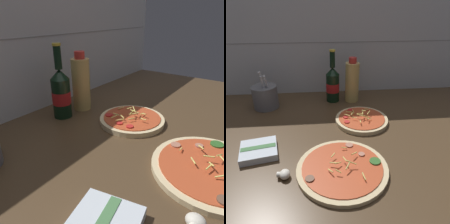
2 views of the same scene
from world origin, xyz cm
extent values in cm
cube|color=#4C3823|center=(0.00, 0.00, 1.25)|extent=(160.00, 90.00, 2.50)
cube|color=silver|center=(0.00, 45.50, 30.00)|extent=(160.00, 1.00, 60.00)
cube|color=gray|center=(0.00, 44.95, 30.00)|extent=(156.80, 0.16, 0.30)
cylinder|color=beige|center=(-4.81, -20.29, 3.19)|extent=(28.57, 28.57, 1.39)
cylinder|color=#C14C28|center=(-4.81, -20.29, 4.04)|extent=(25.14, 25.14, 0.30)
cylinder|color=brown|center=(-14.76, -24.82, 4.39)|extent=(2.69, 2.69, 0.40)
cylinder|color=#B7755B|center=(2.14, -15.29, 4.39)|extent=(2.17, 2.17, 0.40)
cylinder|color=#B7755B|center=(-1.22, -9.91, 4.39)|extent=(2.65, 2.65, 0.40)
cylinder|color=#336628|center=(5.80, -19.14, 4.39)|extent=(3.57, 3.57, 0.40)
cylinder|color=#EADB6B|center=(-8.67, -22.93, 5.14)|extent=(1.60, 2.39, 1.07)
cylinder|color=#EADB6B|center=(-7.39, -16.44, 5.64)|extent=(1.57, 1.75, 0.81)
cylinder|color=#EADB6B|center=(-3.92, -19.12, 5.96)|extent=(1.21, 2.56, 0.51)
cylinder|color=#EADB6B|center=(-7.52, -20.03, 5.51)|extent=(2.50, 0.94, 0.46)
cylinder|color=#EADB6B|center=(-2.06, -21.07, 6.09)|extent=(3.04, 1.11, 1.35)
cylinder|color=#EADB6B|center=(-6.23, -20.31, 5.62)|extent=(2.35, 1.71, 1.18)
cylinder|color=#EADB6B|center=(-6.45, -23.91, 5.66)|extent=(1.86, 1.16, 0.93)
cylinder|color=#EADB6B|center=(0.79, -26.03, 5.07)|extent=(0.82, 2.64, 0.72)
cylinder|color=#EADB6B|center=(-3.42, -22.34, 5.96)|extent=(1.80, 2.52, 1.06)
cylinder|color=#EADB6B|center=(-3.27, -12.03, 4.97)|extent=(1.88, 0.40, 0.71)
cylinder|color=#EADB6B|center=(-0.56, -16.37, 5.73)|extent=(2.21, 2.02, 0.89)
cylinder|color=beige|center=(6.85, 9.08, 3.36)|extent=(22.60, 22.60, 1.73)
cylinder|color=#C14C28|center=(6.85, 9.08, 4.38)|extent=(19.89, 19.89, 0.30)
cylinder|color=red|center=(0.28, 5.77, 4.73)|extent=(2.33, 2.33, 0.40)
cylinder|color=red|center=(0.09, 9.73, 4.73)|extent=(2.16, 2.16, 0.40)
cylinder|color=red|center=(3.02, 16.28, 4.73)|extent=(2.60, 2.60, 0.40)
cylinder|color=#EADB6B|center=(3.85, 13.53, 5.42)|extent=(0.63, 2.76, 0.72)
cylinder|color=#EADB6B|center=(6.09, 8.75, 6.72)|extent=(3.11, 1.12, 1.02)
cylinder|color=#EADB6B|center=(5.79, 7.86, 6.50)|extent=(2.30, 2.89, 0.87)
cylinder|color=#EADB6B|center=(0.70, 10.08, 5.58)|extent=(2.26, 2.26, 0.68)
cylinder|color=#EADB6B|center=(5.30, 3.83, 5.71)|extent=(0.54, 2.28, 0.44)
cylinder|color=#EADB6B|center=(10.40, 16.05, 4.99)|extent=(1.98, 1.69, 0.85)
cylinder|color=#EADB6B|center=(2.75, 10.50, 5.85)|extent=(1.11, 1.99, 0.66)
cylinder|color=#EADB6B|center=(1.82, 13.13, 5.48)|extent=(2.60, 1.02, 0.59)
cylinder|color=#EADB6B|center=(8.07, 11.12, 6.88)|extent=(1.66, 1.54, 0.60)
cylinder|color=#EADB6B|center=(10.06, 10.26, 6.21)|extent=(1.88, 2.06, 1.10)
cylinder|color=#EADB6B|center=(7.11, 8.79, 6.83)|extent=(1.11, 2.91, 0.58)
cylinder|color=#EADB6B|center=(7.92, 7.59, 6.03)|extent=(2.77, 0.61, 1.20)
cylinder|color=#EADB6B|center=(9.32, 6.56, 5.47)|extent=(2.34, 0.49, 0.72)
cylinder|color=#EADB6B|center=(3.46, 7.38, 5.65)|extent=(2.11, 1.33, 0.41)
cylinder|color=#EADB6B|center=(8.95, 5.57, 5.84)|extent=(1.37, 2.28, 0.91)
cylinder|color=black|center=(-3.94, 32.43, 9.63)|extent=(6.65, 6.65, 14.26)
cone|color=black|center=(-3.94, 32.43, 18.51)|extent=(6.65, 6.65, 3.49)
cylinder|color=black|center=(-3.94, 32.43, 24.14)|extent=(2.53, 2.53, 7.77)
cylinder|color=gold|center=(-3.94, 32.43, 28.42)|extent=(2.90, 2.90, 0.80)
cylinder|color=red|center=(-3.94, 32.43, 9.92)|extent=(6.71, 6.71, 4.56)
cylinder|color=#D6B766|center=(5.90, 31.85, 12.43)|extent=(6.94, 6.94, 19.85)
cylinder|color=red|center=(5.90, 31.85, 23.70)|extent=(3.82, 3.82, 2.71)
cylinder|color=white|center=(-23.74, -21.74, 3.80)|extent=(1.67, 1.67, 1.67)
ellipsoid|color=silver|center=(-22.26, -21.74, 3.80)|extent=(3.15, 3.71, 2.59)
cylinder|color=slate|center=(-36.97, 27.69, 7.93)|extent=(11.87, 11.87, 10.86)
cylinder|color=#BCBCC1|center=(-35.16, 26.91, 13.02)|extent=(2.54, 3.85, 12.33)
cylinder|color=#BCBCC1|center=(-36.56, 26.16, 12.90)|extent=(2.78, 1.83, 12.17)
cylinder|color=#BCBCC1|center=(-36.93, 27.64, 13.84)|extent=(3.40, 3.48, 13.99)
cube|color=silver|center=(-32.64, -9.04, 3.70)|extent=(14.34, 14.14, 2.40)
cube|color=#4C7F4C|center=(-32.64, -9.04, 4.98)|extent=(11.75, 4.45, 0.16)
camera|label=1|loc=(-53.14, -25.72, 37.45)|focal=35.00mm
camera|label=2|loc=(-11.03, -71.99, 50.52)|focal=35.00mm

